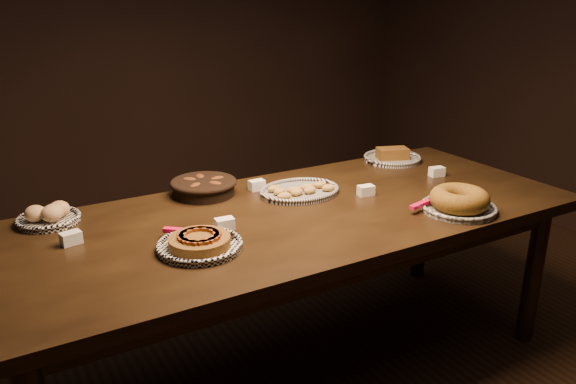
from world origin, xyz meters
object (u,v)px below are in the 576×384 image
bundt_cake_plate (459,202)px  madeleine_platter (300,191)px  apple_tart_plate (200,243)px  buffet_table (295,228)px

bundt_cake_plate → madeleine_platter: bearing=123.8°
bundt_cake_plate → apple_tart_plate: bearing=161.5°
apple_tart_plate → buffet_table: bearing=1.9°
apple_tart_plate → bundt_cake_plate: bundt_cake_plate is taller
madeleine_platter → bundt_cake_plate: (0.46, -0.51, 0.02)m
buffet_table → apple_tart_plate: (-0.48, -0.14, 0.10)m
madeleine_platter → buffet_table: bearing=-115.4°
buffet_table → madeleine_platter: bearing=54.2°
apple_tart_plate → madeleine_platter: 0.68m
apple_tart_plate → bundt_cake_plate: 1.07m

